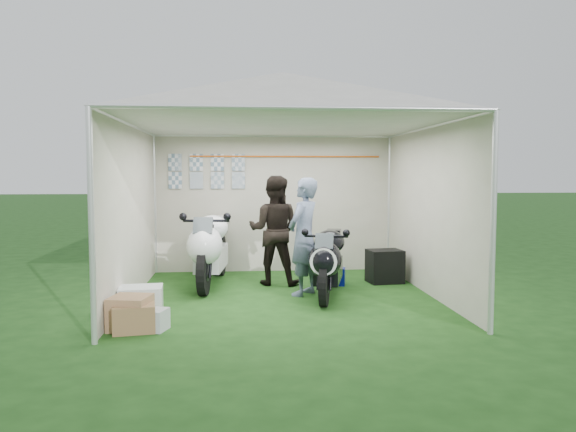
% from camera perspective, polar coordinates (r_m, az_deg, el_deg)
% --- Properties ---
extents(ground, '(80.00, 80.00, 0.00)m').
position_cam_1_polar(ground, '(7.70, -0.50, -8.12)').
color(ground, '#173C11').
rests_on(ground, ground).
extents(canopy_tent, '(5.66, 5.66, 3.00)m').
position_cam_1_polar(canopy_tent, '(7.61, -0.54, 11.23)').
color(canopy_tent, silver).
rests_on(canopy_tent, ground).
extents(motorcycle_white, '(0.62, 2.18, 1.07)m').
position_cam_1_polar(motorcycle_white, '(8.34, -7.86, -3.03)').
color(motorcycle_white, black).
rests_on(motorcycle_white, ground).
extents(motorcycle_black, '(0.73, 1.84, 0.92)m').
position_cam_1_polar(motorcycle_black, '(7.56, 4.12, -4.40)').
color(motorcycle_black, black).
rests_on(motorcycle_black, ground).
extents(paddock_stand, '(0.38, 0.29, 0.26)m').
position_cam_1_polar(paddock_stand, '(8.46, 4.64, -6.13)').
color(paddock_stand, '#0F19BC').
rests_on(paddock_stand, ground).
extents(person_dark_jacket, '(0.92, 0.80, 1.63)m').
position_cam_1_polar(person_dark_jacket, '(8.39, -1.41, -1.46)').
color(person_dark_jacket, black).
rests_on(person_dark_jacket, ground).
extents(person_blue_jacket, '(0.65, 0.70, 1.61)m').
position_cam_1_polar(person_blue_jacket, '(7.65, 1.61, -2.11)').
color(person_blue_jacket, slate).
rests_on(person_blue_jacket, ground).
extents(equipment_box, '(0.55, 0.46, 0.50)m').
position_cam_1_polar(equipment_box, '(8.71, 9.80, -5.04)').
color(equipment_box, black).
rests_on(equipment_box, ground).
extents(crate_0, '(0.53, 0.43, 0.33)m').
position_cam_1_polar(crate_0, '(6.91, -14.71, -8.30)').
color(crate_0, silver).
rests_on(crate_0, ground).
extents(crate_1, '(0.47, 0.47, 0.36)m').
position_cam_1_polar(crate_1, '(6.29, -15.72, -9.45)').
color(crate_1, '#936C4A').
rests_on(crate_1, ground).
extents(crate_2, '(0.37, 0.34, 0.23)m').
position_cam_1_polar(crate_2, '(6.22, -13.67, -10.19)').
color(crate_2, '#AFB5B8').
rests_on(crate_2, ground).
extents(crate_3, '(0.47, 0.37, 0.29)m').
position_cam_1_polar(crate_3, '(6.20, -15.37, -9.99)').
color(crate_3, brown).
rests_on(crate_3, ground).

